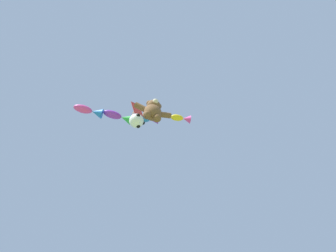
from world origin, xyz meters
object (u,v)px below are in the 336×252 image
teddy_bear_kite (153,111)px  fish_kite_magenta (90,111)px  fish_kite_cobalt (148,120)px  diamond_kite (137,111)px  soccer_ball_kite (137,121)px  fish_kite_violet (119,117)px  fish_kite_goldfin (182,118)px

teddy_bear_kite → fish_kite_magenta: bearing=150.5°
fish_kite_cobalt → diamond_kite: bearing=-160.8°
soccer_ball_kite → fish_kite_magenta: fish_kite_magenta is taller
teddy_bear_kite → fish_kite_violet: size_ratio=1.16×
fish_kite_magenta → fish_kite_goldfin: bearing=-12.0°
teddy_bear_kite → fish_kite_goldfin: bearing=21.5°
fish_kite_cobalt → diamond_kite: 1.02m
fish_kite_violet → diamond_kite: diamond_kite is taller
fish_kite_magenta → fish_kite_cobalt: bearing=-10.0°
teddy_bear_kite → fish_kite_violet: 3.69m
fish_kite_magenta → diamond_kite: diamond_kite is taller
fish_kite_violet → diamond_kite: 1.38m
fish_kite_cobalt → fish_kite_violet: size_ratio=0.86×
fish_kite_violet → diamond_kite: size_ratio=0.61×
fish_kite_violet → fish_kite_magenta: 2.05m
diamond_kite → fish_kite_violet: bearing=139.5°
fish_kite_magenta → diamond_kite: size_ratio=0.61×
fish_kite_magenta → teddy_bear_kite: bearing=-29.5°
teddy_bear_kite → fish_kite_violet: fish_kite_violet is taller
fish_kite_goldfin → fish_kite_magenta: size_ratio=0.76×
teddy_bear_kite → soccer_ball_kite: bearing=161.3°
diamond_kite → fish_kite_cobalt: bearing=19.2°
fish_kite_violet → teddy_bear_kite: bearing=-46.8°
soccer_ball_kite → fish_kite_magenta: bearing=148.3°
teddy_bear_kite → diamond_kite: (-0.95, 1.23, 2.17)m
fish_kite_goldfin → diamond_kite: size_ratio=0.46×
fish_kite_goldfin → teddy_bear_kite: bearing=-158.5°
fish_kite_violet → fish_kite_cobalt: bearing=-15.7°
teddy_bear_kite → fish_kite_cobalt: (0.00, 1.57, 2.01)m
soccer_ball_kite → fish_kite_cobalt: (0.75, 1.31, 3.54)m
teddy_bear_kite → fish_kite_magenta: fish_kite_magenta is taller
fish_kite_goldfin → fish_kite_magenta: 6.54m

